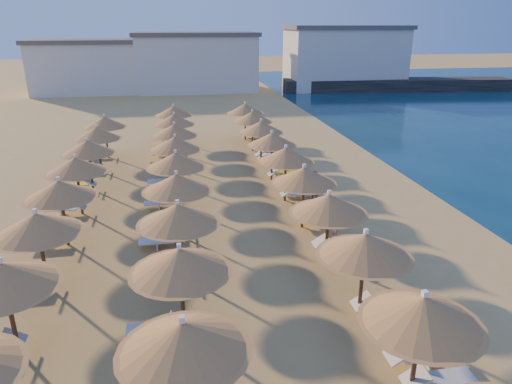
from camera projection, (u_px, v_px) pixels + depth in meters
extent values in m
plane|color=tan|center=(266.00, 262.00, 17.02)|extent=(220.00, 220.00, 0.00)
cube|color=black|center=(398.00, 85.00, 60.12)|extent=(30.25, 7.15, 1.50)
cube|color=silver|center=(97.00, 68.00, 57.83)|extent=(15.00, 8.00, 6.00)
cube|color=#59514C|center=(94.00, 41.00, 56.70)|extent=(15.60, 8.48, 0.50)
cube|color=silver|center=(197.00, 64.00, 59.10)|extent=(15.00, 8.00, 6.80)
cube|color=#59514C|center=(195.00, 34.00, 57.83)|extent=(15.60, 8.48, 0.50)
cube|color=silver|center=(344.00, 59.00, 61.02)|extent=(15.00, 8.00, 7.60)
cube|color=#59514C|center=(346.00, 27.00, 59.61)|extent=(15.60, 8.48, 0.50)
cylinder|color=brown|center=(416.00, 355.00, 10.55)|extent=(0.12, 0.12, 2.29)
cone|color=#AC6E32|center=(423.00, 310.00, 10.12)|extent=(2.63, 2.63, 0.70)
cone|color=#AC6E32|center=(421.00, 321.00, 10.22)|extent=(2.84, 2.84, 0.12)
cube|color=white|center=(425.00, 294.00, 9.97)|extent=(0.12, 0.12, 0.14)
cylinder|color=brown|center=(361.00, 282.00, 13.54)|extent=(0.12, 0.12, 2.29)
cone|color=#AC6E32|center=(365.00, 245.00, 13.11)|extent=(2.63, 2.63, 0.70)
cone|color=#AC6E32|center=(364.00, 254.00, 13.21)|extent=(2.84, 2.84, 0.12)
cube|color=white|center=(366.00, 231.00, 12.96)|extent=(0.12, 0.12, 0.14)
cylinder|color=brown|center=(327.00, 235.00, 16.53)|extent=(0.12, 0.12, 2.29)
cone|color=#AC6E32|center=(329.00, 203.00, 16.10)|extent=(2.63, 2.63, 0.70)
cone|color=#AC6E32|center=(328.00, 211.00, 16.20)|extent=(2.84, 2.84, 0.12)
cube|color=white|center=(329.00, 192.00, 15.95)|extent=(0.12, 0.12, 0.14)
cylinder|color=brown|center=(303.00, 203.00, 19.52)|extent=(0.12, 0.12, 2.29)
cone|color=#AC6E32|center=(304.00, 175.00, 19.08)|extent=(2.63, 2.63, 0.70)
cone|color=#AC6E32|center=(304.00, 182.00, 19.18)|extent=(2.84, 2.84, 0.12)
cube|color=white|center=(304.00, 166.00, 18.94)|extent=(0.12, 0.12, 0.14)
cylinder|color=brown|center=(285.00, 179.00, 22.50)|extent=(0.12, 0.12, 2.29)
cone|color=#AC6E32|center=(286.00, 155.00, 22.07)|extent=(2.63, 2.63, 0.70)
cone|color=#AC6E32|center=(286.00, 160.00, 22.17)|extent=(2.84, 2.84, 0.12)
cube|color=white|center=(286.00, 146.00, 21.92)|extent=(0.12, 0.12, 0.14)
cylinder|color=brown|center=(272.00, 161.00, 25.49)|extent=(0.12, 0.12, 2.29)
cone|color=#AC6E32|center=(272.00, 139.00, 25.06)|extent=(2.63, 2.63, 0.70)
cone|color=#AC6E32|center=(272.00, 144.00, 25.16)|extent=(2.84, 2.84, 0.12)
cube|color=white|center=(272.00, 131.00, 24.91)|extent=(0.12, 0.12, 0.14)
cylinder|color=brown|center=(261.00, 146.00, 28.48)|extent=(0.12, 0.12, 2.29)
cone|color=#AC6E32|center=(261.00, 127.00, 28.05)|extent=(2.63, 2.63, 0.70)
cone|color=#AC6E32|center=(261.00, 131.00, 28.15)|extent=(2.84, 2.84, 0.12)
cube|color=white|center=(261.00, 120.00, 27.90)|extent=(0.12, 0.12, 0.14)
cylinder|color=brown|center=(252.00, 135.00, 31.47)|extent=(0.12, 0.12, 2.29)
cone|color=#AC6E32|center=(252.00, 117.00, 31.03)|extent=(2.63, 2.63, 0.70)
cone|color=#AC6E32|center=(252.00, 121.00, 31.14)|extent=(2.84, 2.84, 0.12)
cube|color=white|center=(252.00, 110.00, 30.89)|extent=(0.12, 0.12, 0.14)
cylinder|color=brown|center=(245.00, 125.00, 34.46)|extent=(0.12, 0.12, 2.29)
cone|color=#AC6E32|center=(245.00, 108.00, 34.02)|extent=(2.63, 2.63, 0.70)
cone|color=#AC6E32|center=(245.00, 112.00, 34.12)|extent=(2.84, 2.84, 0.12)
cube|color=white|center=(245.00, 103.00, 33.88)|extent=(0.12, 0.12, 0.14)
cone|color=#AC6E32|center=(183.00, 337.00, 9.26)|extent=(2.63, 2.63, 0.70)
cone|color=#AC6E32|center=(184.00, 348.00, 9.36)|extent=(2.84, 2.84, 0.12)
cube|color=white|center=(182.00, 319.00, 9.11)|extent=(0.12, 0.12, 0.14)
cylinder|color=brown|center=(182.00, 300.00, 12.68)|extent=(0.12, 0.12, 2.29)
cone|color=#AC6E32|center=(180.00, 260.00, 12.25)|extent=(2.63, 2.63, 0.70)
cone|color=#AC6E32|center=(180.00, 270.00, 12.35)|extent=(2.84, 2.84, 0.12)
cube|color=white|center=(179.00, 246.00, 12.10)|extent=(0.12, 0.12, 0.14)
cylinder|color=brown|center=(180.00, 247.00, 15.67)|extent=(0.12, 0.12, 2.29)
cone|color=#AC6E32|center=(178.00, 214.00, 15.23)|extent=(2.63, 2.63, 0.70)
cone|color=#AC6E32|center=(178.00, 222.00, 15.33)|extent=(2.84, 2.84, 0.12)
cube|color=white|center=(177.00, 202.00, 15.09)|extent=(0.12, 0.12, 0.14)
cylinder|color=brown|center=(178.00, 211.00, 18.65)|extent=(0.12, 0.12, 2.29)
cone|color=#AC6E32|center=(177.00, 182.00, 18.22)|extent=(2.63, 2.63, 0.70)
cone|color=#AC6E32|center=(177.00, 189.00, 18.32)|extent=(2.84, 2.84, 0.12)
cube|color=white|center=(176.00, 172.00, 18.07)|extent=(0.12, 0.12, 0.14)
cylinder|color=brown|center=(177.00, 185.00, 21.64)|extent=(0.12, 0.12, 2.29)
cone|color=#AC6E32|center=(176.00, 160.00, 21.21)|extent=(2.63, 2.63, 0.70)
cone|color=#AC6E32|center=(176.00, 166.00, 21.31)|extent=(2.84, 2.84, 0.12)
cube|color=white|center=(175.00, 151.00, 21.06)|extent=(0.12, 0.12, 0.14)
cylinder|color=brown|center=(176.00, 165.00, 24.63)|extent=(0.12, 0.12, 2.29)
cone|color=#AC6E32|center=(175.00, 143.00, 24.20)|extent=(2.63, 2.63, 0.70)
cone|color=#AC6E32|center=(175.00, 148.00, 24.30)|extent=(2.84, 2.84, 0.12)
cube|color=white|center=(174.00, 135.00, 24.05)|extent=(0.12, 0.12, 0.14)
cylinder|color=brown|center=(176.00, 150.00, 27.62)|extent=(0.12, 0.12, 2.29)
cone|color=#AC6E32|center=(174.00, 130.00, 27.18)|extent=(2.63, 2.63, 0.70)
cone|color=#AC6E32|center=(175.00, 135.00, 27.29)|extent=(2.84, 2.84, 0.12)
cube|color=white|center=(174.00, 123.00, 27.04)|extent=(0.12, 0.12, 0.14)
cylinder|color=brown|center=(175.00, 138.00, 30.61)|extent=(0.12, 0.12, 2.29)
cone|color=#AC6E32|center=(174.00, 119.00, 30.17)|extent=(2.63, 2.63, 0.70)
cone|color=#AC6E32|center=(174.00, 124.00, 30.27)|extent=(2.84, 2.84, 0.12)
cube|color=white|center=(174.00, 113.00, 30.03)|extent=(0.12, 0.12, 0.14)
cylinder|color=brown|center=(175.00, 127.00, 33.59)|extent=(0.12, 0.12, 2.29)
cone|color=#AC6E32|center=(174.00, 111.00, 33.16)|extent=(2.63, 2.63, 0.70)
cone|color=#AC6E32|center=(174.00, 115.00, 33.26)|extent=(2.84, 2.84, 0.12)
cube|color=white|center=(173.00, 105.00, 33.01)|extent=(0.12, 0.12, 0.14)
cylinder|color=brown|center=(11.00, 317.00, 11.95)|extent=(0.12, 0.12, 2.29)
cone|color=#AC6E32|center=(2.00, 275.00, 11.52)|extent=(2.63, 2.63, 0.70)
cone|color=#AC6E32|center=(4.00, 285.00, 11.62)|extent=(2.84, 2.84, 0.12)
cylinder|color=brown|center=(43.00, 258.00, 14.94)|extent=(0.12, 0.12, 2.29)
cone|color=#AC6E32|center=(37.00, 223.00, 14.51)|extent=(2.63, 2.63, 0.70)
cone|color=#AC6E32|center=(38.00, 231.00, 14.61)|extent=(2.84, 2.84, 0.12)
cube|color=white|center=(35.00, 211.00, 14.36)|extent=(0.12, 0.12, 0.14)
cylinder|color=brown|center=(64.00, 219.00, 17.93)|extent=(0.12, 0.12, 2.29)
cone|color=#AC6E32|center=(60.00, 189.00, 17.49)|extent=(2.63, 2.63, 0.70)
cone|color=#AC6E32|center=(61.00, 196.00, 17.60)|extent=(2.84, 2.84, 0.12)
cube|color=white|center=(58.00, 179.00, 17.35)|extent=(0.12, 0.12, 0.14)
cylinder|color=brown|center=(79.00, 191.00, 20.92)|extent=(0.12, 0.12, 2.29)
cone|color=#AC6E32|center=(76.00, 165.00, 20.48)|extent=(2.63, 2.63, 0.70)
cone|color=#AC6E32|center=(77.00, 171.00, 20.58)|extent=(2.84, 2.84, 0.12)
cube|color=white|center=(74.00, 156.00, 20.34)|extent=(0.12, 0.12, 0.14)
cylinder|color=brown|center=(91.00, 170.00, 23.90)|extent=(0.12, 0.12, 2.29)
cone|color=#AC6E32|center=(88.00, 147.00, 23.47)|extent=(2.63, 2.63, 0.70)
cone|color=#AC6E32|center=(88.00, 152.00, 23.57)|extent=(2.84, 2.84, 0.12)
cube|color=white|center=(87.00, 139.00, 23.32)|extent=(0.12, 0.12, 0.14)
cylinder|color=brown|center=(100.00, 154.00, 26.89)|extent=(0.12, 0.12, 2.29)
cone|color=#AC6E32|center=(97.00, 133.00, 26.46)|extent=(2.63, 2.63, 0.70)
cone|color=#AC6E32|center=(98.00, 138.00, 26.56)|extent=(2.84, 2.84, 0.12)
cube|color=white|center=(96.00, 126.00, 26.31)|extent=(0.12, 0.12, 0.14)
cylinder|color=brown|center=(107.00, 140.00, 29.88)|extent=(0.12, 0.12, 2.29)
cone|color=#AC6E32|center=(104.00, 122.00, 29.45)|extent=(2.63, 2.63, 0.70)
cone|color=#AC6E32|center=(105.00, 126.00, 29.55)|extent=(2.84, 2.84, 0.12)
cube|color=white|center=(104.00, 115.00, 29.30)|extent=(0.12, 0.12, 0.14)
cube|color=silver|center=(446.00, 379.00, 10.99)|extent=(1.41, 0.57, 0.06)
cube|color=silver|center=(445.00, 384.00, 11.04)|extent=(0.06, 0.51, 0.32)
cube|color=silver|center=(415.00, 378.00, 10.80)|extent=(0.58, 0.57, 0.40)
cube|color=silver|center=(427.00, 354.00, 11.82)|extent=(1.41, 0.57, 0.06)
cube|color=silver|center=(426.00, 359.00, 11.87)|extent=(0.06, 0.51, 0.32)
cube|color=silver|center=(398.00, 353.00, 11.63)|extent=(0.58, 0.57, 0.40)
cube|color=silver|center=(387.00, 303.00, 13.97)|extent=(1.41, 0.57, 0.06)
cube|color=silver|center=(387.00, 307.00, 14.03)|extent=(0.06, 0.51, 0.32)
cube|color=silver|center=(362.00, 301.00, 13.79)|extent=(0.58, 0.57, 0.40)
cube|color=silver|center=(152.00, 328.00, 12.82)|extent=(1.41, 0.57, 0.06)
cube|color=silver|center=(152.00, 333.00, 12.87)|extent=(0.06, 0.51, 0.32)
cube|color=silver|center=(181.00, 321.00, 12.90)|extent=(0.58, 0.57, 0.40)
cube|color=silver|center=(151.00, 349.00, 11.99)|extent=(1.41, 0.57, 0.06)
cube|color=silver|center=(151.00, 354.00, 12.04)|extent=(0.06, 0.51, 0.32)
cube|color=silver|center=(182.00, 341.00, 12.07)|extent=(0.58, 0.57, 0.40)
cube|color=yellow|center=(150.00, 347.00, 11.97)|extent=(1.35, 0.52, 0.05)
cube|color=silver|center=(349.00, 253.00, 16.96)|extent=(1.41, 0.57, 0.06)
cube|color=silver|center=(349.00, 257.00, 17.02)|extent=(0.06, 0.51, 0.32)
cube|color=silver|center=(328.00, 252.00, 16.78)|extent=(0.58, 0.57, 0.40)
cube|color=yellow|center=(349.00, 252.00, 16.94)|extent=(1.35, 0.52, 0.05)
cube|color=silver|center=(340.00, 243.00, 17.79)|extent=(1.41, 0.57, 0.06)
cube|color=silver|center=(340.00, 246.00, 17.85)|extent=(0.06, 0.51, 0.32)
cube|color=silver|center=(320.00, 241.00, 17.61)|extent=(0.58, 0.57, 0.40)
cube|color=silver|center=(155.00, 270.00, 15.81)|extent=(1.41, 0.57, 0.06)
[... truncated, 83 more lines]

